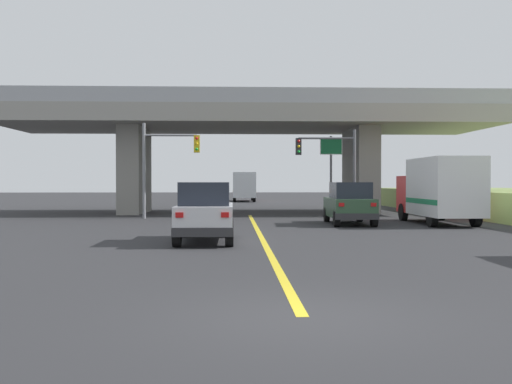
% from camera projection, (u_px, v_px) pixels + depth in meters
% --- Properties ---
extents(ground, '(160.00, 160.00, 0.00)m').
position_uv_depth(ground, '(248.00, 213.00, 39.94)').
color(ground, '#2B2B2D').
extents(overpass_bridge, '(31.60, 9.71, 7.57)m').
position_uv_depth(overpass_bridge, '(248.00, 130.00, 39.85)').
color(overpass_bridge, gray).
rests_on(overpass_bridge, ground).
extents(lane_divider_stripe, '(0.20, 27.85, 0.01)m').
position_uv_depth(lane_divider_stripe, '(260.00, 235.00, 22.93)').
color(lane_divider_stripe, yellow).
rests_on(lane_divider_stripe, ground).
extents(suv_lead, '(1.89, 4.49, 2.02)m').
position_uv_depth(suv_lead, '(205.00, 212.00, 20.35)').
color(suv_lead, silver).
rests_on(suv_lead, ground).
extents(suv_crossing, '(2.10, 4.85, 2.02)m').
position_uv_depth(suv_crossing, '(349.00, 203.00, 28.86)').
color(suv_crossing, '#2D4C33').
rests_on(suv_crossing, ground).
extents(box_truck, '(2.33, 6.78, 3.17)m').
position_uv_depth(box_truck, '(440.00, 190.00, 29.04)').
color(box_truck, red).
rests_on(box_truck, ground).
extents(traffic_signal_nearside, '(3.48, 0.36, 5.06)m').
position_uv_depth(traffic_signal_nearside, '(333.00, 160.00, 34.64)').
color(traffic_signal_nearside, '#56595E').
rests_on(traffic_signal_nearside, ground).
extents(traffic_signal_farside, '(3.18, 0.36, 5.31)m').
position_uv_depth(traffic_signal_farside, '(164.00, 158.00, 33.47)').
color(traffic_signal_farside, slate).
rests_on(traffic_signal_farside, ground).
extents(highway_sign, '(1.36, 0.17, 4.85)m').
position_uv_depth(highway_sign, '(331.00, 158.00, 37.00)').
color(highway_sign, '#56595E').
rests_on(highway_sign, ground).
extents(semi_truck_distant, '(2.33, 7.39, 3.03)m').
position_uv_depth(semi_truck_distant, '(244.00, 186.00, 63.45)').
color(semi_truck_distant, red).
rests_on(semi_truck_distant, ground).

